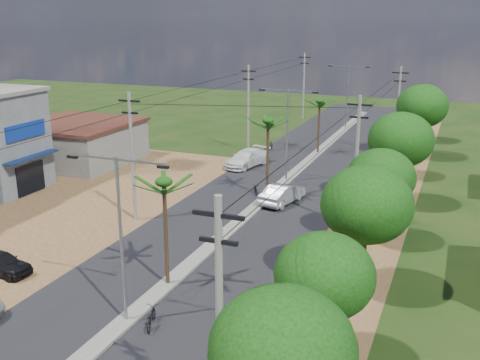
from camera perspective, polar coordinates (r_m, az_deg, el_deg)
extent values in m
plane|color=black|center=(27.69, -11.46, -13.99)|extent=(160.00, 160.00, 0.00)
cube|color=black|center=(39.77, 0.38, -3.95)|extent=(12.00, 110.00, 0.04)
cube|color=#605E56|center=(42.38, 1.87, -2.55)|extent=(1.00, 90.00, 0.18)
cube|color=#52381C|center=(42.19, -22.74, -4.07)|extent=(18.00, 46.00, 0.04)
cube|color=#52381C|center=(37.70, 12.54, -5.55)|extent=(5.00, 90.00, 0.03)
cube|color=#0F1E42|center=(47.20, -20.40, 2.19)|extent=(0.80, 5.40, 0.15)
cube|color=black|center=(47.88, -20.50, 0.14)|extent=(0.10, 3.00, 2.40)
cube|color=navy|center=(46.98, -20.94, 4.71)|extent=(0.12, 4.20, 1.20)
cube|color=#605E56|center=(57.06, -16.17, 3.56)|extent=(10.00, 10.00, 3.60)
cube|color=#311B10|center=(56.67, -16.33, 5.53)|extent=(10.40, 10.40, 0.30)
ellipsoid|color=black|center=(17.10, 4.33, -16.85)|extent=(4.40, 4.40, 3.74)
cylinder|color=black|center=(23.43, 8.34, -14.41)|extent=(0.28, 0.28, 3.85)
ellipsoid|color=black|center=(22.39, 8.57, -9.56)|extent=(4.00, 4.00, 3.40)
cylinder|color=black|center=(29.36, 12.44, -7.24)|extent=(0.28, 0.28, 4.55)
ellipsoid|color=black|center=(28.43, 12.76, -2.43)|extent=(4.60, 4.60, 3.91)
cylinder|color=black|center=(35.95, 13.88, -3.30)|extent=(0.28, 0.28, 4.06)
ellipsoid|color=black|center=(35.26, 14.13, 0.26)|extent=(4.20, 4.20, 3.57)
cylinder|color=black|center=(43.43, 15.74, 0.45)|extent=(0.28, 0.28, 4.76)
ellipsoid|color=black|center=(42.79, 16.02, 3.96)|extent=(4.80, 4.80, 4.08)
cylinder|color=black|center=(51.31, 16.31, 2.17)|extent=(0.28, 0.28, 3.64)
ellipsoid|color=black|center=(50.87, 16.49, 4.45)|extent=(3.80, 3.80, 3.23)
cylinder|color=black|center=(58.93, 17.78, 4.46)|extent=(0.28, 0.28, 4.90)
ellipsoid|color=black|center=(58.45, 18.02, 7.15)|extent=(5.00, 5.00, 4.25)
cylinder|color=black|center=(66.84, 18.08, 5.54)|extent=(0.28, 0.28, 4.34)
ellipsoid|color=black|center=(66.45, 18.27, 7.63)|extent=(4.40, 4.40, 3.74)
cylinder|color=black|center=(29.46, -7.53, -5.58)|extent=(0.22, 0.22, 5.80)
cylinder|color=black|center=(43.33, 2.82, 2.02)|extent=(0.22, 0.22, 6.20)
cylinder|color=black|center=(58.40, 8.01, 5.29)|extent=(0.22, 0.22, 5.50)
cylinder|color=gray|center=(25.91, -11.96, -6.33)|extent=(0.16, 0.16, 8.00)
cube|color=gray|center=(24.05, -10.12, 1.80)|extent=(2.40, 0.08, 0.08)
cube|color=gray|center=(25.38, -14.74, 2.28)|extent=(2.40, 0.08, 0.08)
cube|color=black|center=(23.52, -7.83, 1.32)|extent=(0.50, 0.18, 0.12)
cube|color=black|center=(26.06, -16.67, 2.26)|extent=(0.50, 0.18, 0.12)
cylinder|color=gray|center=(47.76, 4.81, 4.44)|extent=(0.16, 0.16, 8.00)
cube|color=gray|center=(46.77, 6.35, 8.99)|extent=(2.40, 0.08, 0.08)
cube|color=gray|center=(47.47, 3.53, 9.17)|extent=(2.40, 0.08, 0.08)
cube|color=black|center=(46.50, 7.66, 8.78)|extent=(0.50, 0.18, 0.12)
cube|color=black|center=(47.84, 2.26, 9.12)|extent=(0.50, 0.18, 0.12)
cylinder|color=gray|center=(71.69, 10.83, 8.22)|extent=(0.16, 0.16, 8.00)
cube|color=gray|center=(71.04, 11.96, 11.26)|extent=(2.40, 0.08, 0.08)
cube|color=gray|center=(71.50, 10.04, 11.39)|extent=(2.40, 0.08, 0.08)
cube|color=black|center=(70.86, 12.85, 11.11)|extent=(0.50, 0.18, 0.12)
cube|color=black|center=(71.74, 9.16, 11.37)|extent=(0.50, 0.18, 0.12)
cylinder|color=#605E56|center=(38.97, -10.88, 2.22)|extent=(0.24, 0.24, 9.00)
cube|color=black|center=(38.22, -11.20, 7.89)|extent=(1.60, 0.12, 0.12)
cube|color=black|center=(38.34, -11.13, 6.71)|extent=(1.20, 0.12, 0.12)
cylinder|color=#605E56|center=(58.28, 0.85, 7.17)|extent=(0.24, 0.24, 9.00)
cube|color=black|center=(57.78, 0.87, 10.99)|extent=(1.60, 0.12, 0.12)
cube|color=black|center=(57.86, 0.87, 10.20)|extent=(1.20, 0.12, 0.12)
cylinder|color=#605E56|center=(78.05, 6.49, 9.43)|extent=(0.24, 0.24, 9.00)
cube|color=black|center=(77.68, 6.58, 12.28)|extent=(1.60, 0.12, 0.12)
cube|color=black|center=(77.74, 6.56, 11.69)|extent=(1.20, 0.12, 0.12)
cylinder|color=#605E56|center=(17.69, -2.08, -15.55)|extent=(0.24, 0.24, 9.00)
cube|color=black|center=(15.97, -2.22, -3.60)|extent=(1.60, 0.12, 0.12)
cube|color=black|center=(16.26, -2.19, -6.25)|extent=(1.20, 0.12, 0.12)
cylinder|color=#605E56|center=(37.40, 11.72, 1.57)|extent=(0.24, 0.24, 9.00)
cube|color=black|center=(36.62, 12.07, 7.48)|extent=(1.60, 0.12, 0.12)
cube|color=black|center=(36.75, 12.00, 6.25)|extent=(1.20, 0.12, 0.12)
cylinder|color=#605E56|center=(58.76, 15.71, 6.64)|extent=(0.24, 0.24, 9.00)
cube|color=black|center=(58.27, 16.01, 10.42)|extent=(1.60, 0.12, 0.12)
cube|color=black|center=(58.35, 15.95, 9.64)|extent=(1.20, 0.12, 0.12)
imported|color=#95989C|center=(42.87, 4.35, -1.43)|extent=(2.52, 4.85, 1.52)
imported|color=silver|center=(53.23, 0.68, 2.19)|extent=(3.48, 5.77, 1.56)
imported|color=black|center=(34.12, -23.11, -7.80)|extent=(3.82, 1.76, 1.27)
imported|color=black|center=(26.91, -9.04, -13.70)|extent=(1.13, 1.82, 0.90)
imported|color=black|center=(45.06, 1.61, -0.94)|extent=(1.19, 1.71, 0.85)
imported|color=black|center=(59.56, 3.08, 3.46)|extent=(0.57, 1.79, 1.06)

